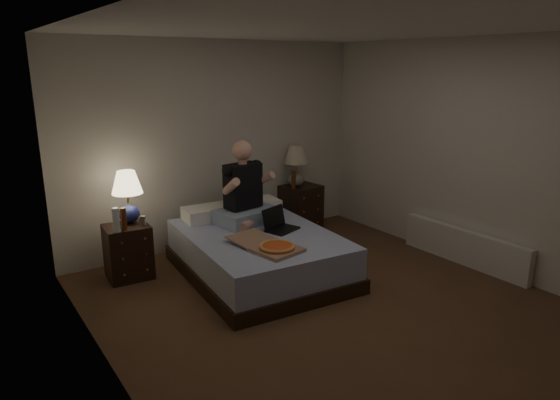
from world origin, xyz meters
TOP-DOWN VIEW (x-y plane):
  - floor at (0.00, 0.00)m, footprint 4.00×4.50m
  - ceiling at (0.00, 0.00)m, footprint 4.00×4.50m
  - wall_back at (0.00, 2.25)m, footprint 4.00×0.00m
  - wall_left at (-2.00, 0.00)m, footprint 0.00×4.50m
  - wall_right at (2.00, 0.00)m, footprint 0.00×4.50m
  - bed at (-0.16, 1.06)m, footprint 1.58×2.01m
  - nightstand_left at (-1.34, 1.79)m, footprint 0.47×0.43m
  - nightstand_right at (1.14, 2.05)m, footprint 0.52×0.48m
  - lamp_left at (-1.27, 1.88)m, footprint 0.37×0.37m
  - lamp_right at (1.05, 2.05)m, footprint 0.33×0.33m
  - water_bottle at (-1.48, 1.64)m, footprint 0.07×0.07m
  - soda_can at (-1.18, 1.71)m, footprint 0.07×0.07m
  - beer_bottle_left at (-1.39, 1.68)m, footprint 0.06×0.06m
  - beer_bottle_right at (0.97, 1.99)m, footprint 0.06×0.06m
  - person at (-0.08, 1.46)m, footprint 0.73×0.61m
  - laptop at (0.10, 1.00)m, footprint 0.41×0.37m
  - pizza_box at (-0.31, 0.51)m, footprint 0.53×0.82m
  - radiator at (1.93, 0.01)m, footprint 0.10×1.60m

SIDE VIEW (x-z plane):
  - floor at x=0.00m, z-range 0.00..0.00m
  - radiator at x=1.93m, z-range 0.00..0.40m
  - bed at x=-0.16m, z-range 0.00..0.47m
  - nightstand_left at x=-1.34m, z-range 0.00..0.58m
  - nightstand_right at x=1.14m, z-range 0.00..0.62m
  - pizza_box at x=-0.31m, z-range 0.47..0.55m
  - laptop at x=0.10m, z-range 0.47..0.71m
  - soda_can at x=-1.18m, z-range 0.58..0.68m
  - beer_bottle_left at x=-1.39m, z-range 0.58..0.81m
  - water_bottle at x=-1.48m, z-range 0.58..0.83m
  - beer_bottle_right at x=0.97m, z-range 0.62..0.85m
  - lamp_left at x=-1.27m, z-range 0.58..1.14m
  - lamp_right at x=1.05m, z-range 0.62..1.18m
  - person at x=-0.08m, z-range 0.47..1.40m
  - wall_back at x=0.00m, z-range 0.00..2.50m
  - wall_left at x=-2.00m, z-range 0.00..2.50m
  - wall_right at x=2.00m, z-range 0.00..2.50m
  - ceiling at x=0.00m, z-range 2.50..2.50m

